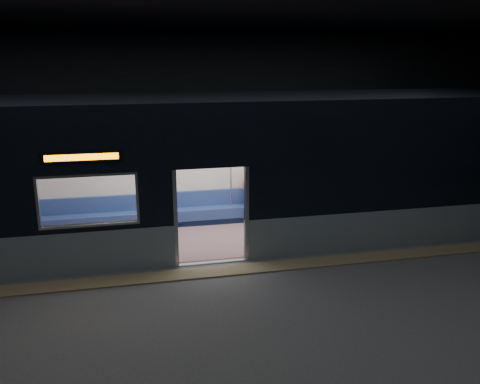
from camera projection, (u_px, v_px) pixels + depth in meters
name	position (u px, v px, depth m)	size (l,w,h in m)	color
station_floor	(222.00, 284.00, 9.71)	(24.00, 14.00, 0.01)	#47494C
station_envelope	(220.00, 89.00, 8.76)	(24.00, 14.00, 5.00)	black
tactile_strip	(216.00, 272.00, 10.22)	(22.80, 0.50, 0.03)	#8C7F59
metro_car	(200.00, 163.00, 11.62)	(18.00, 3.04, 3.35)	gray
passenger	(253.00, 192.00, 13.16)	(0.44, 0.72, 1.40)	black
handbag	(255.00, 199.00, 12.98)	(0.29, 0.24, 0.14)	black
transit_map	(349.00, 159.00, 13.87)	(1.06, 0.03, 0.69)	white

